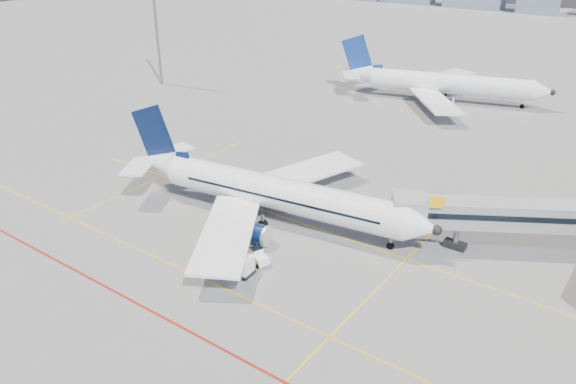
% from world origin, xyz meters
% --- Properties ---
extents(ground, '(420.00, 420.00, 0.00)m').
position_xyz_m(ground, '(0.00, 0.00, 0.00)').
color(ground, gray).
rests_on(ground, ground).
extents(apron_markings, '(90.00, 35.12, 0.01)m').
position_xyz_m(apron_markings, '(-0.58, -3.91, 0.01)').
color(apron_markings, yellow).
rests_on(apron_markings, ground).
extents(jet_bridge, '(23.55, 15.78, 6.30)m').
position_xyz_m(jet_bridge, '(23.51, 16.91, 3.74)').
color(jet_bridge, '#909398').
rests_on(jet_bridge, ground).
extents(floodlight_mast_nw, '(3.20, 0.61, 25.45)m').
position_xyz_m(floodlight_mast_nw, '(-55.00, 40.00, 13.59)').
color(floodlight_mast_nw, gray).
rests_on(floodlight_mast_nw, ground).
extents(main_aircraft, '(37.01, 32.14, 10.92)m').
position_xyz_m(main_aircraft, '(-2.06, 6.91, 3.22)').
color(main_aircraft, white).
rests_on(main_aircraft, ground).
extents(second_aircraft, '(37.32, 31.95, 11.10)m').
position_xyz_m(second_aircraft, '(-4.62, 61.42, 3.22)').
color(second_aircraft, white).
rests_on(second_aircraft, ground).
extents(baggage_tug, '(2.48, 1.98, 1.52)m').
position_xyz_m(baggage_tug, '(2.69, -0.87, 0.73)').
color(baggage_tug, white).
rests_on(baggage_tug, ground).
extents(cargo_dolly, '(3.74, 1.97, 1.97)m').
position_xyz_m(cargo_dolly, '(2.07, -3.46, 1.08)').
color(cargo_dolly, black).
rests_on(cargo_dolly, ground).
extents(belt_loader, '(5.72, 1.69, 2.32)m').
position_xyz_m(belt_loader, '(-5.55, 5.41, 0.60)').
color(belt_loader, black).
rests_on(belt_loader, ground).
extents(ramp_worker, '(0.55, 0.75, 1.91)m').
position_xyz_m(ramp_worker, '(3.33, -2.31, 0.96)').
color(ramp_worker, '#F2F71A').
rests_on(ramp_worker, ground).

